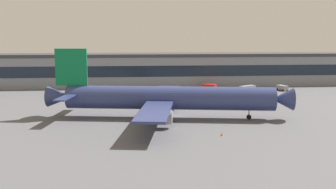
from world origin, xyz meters
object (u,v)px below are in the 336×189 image
airliner (166,98)px  pushback_tractor (210,86)px  follow_me_car (282,88)px  traffic_cone_0 (222,134)px  belt_loader (247,88)px

airliner → pushback_tractor: bearing=67.5°
follow_me_car → traffic_cone_0: size_ratio=7.41×
airliner → traffic_cone_0: airliner is taller
pushback_tractor → traffic_cone_0: bearing=-99.4°
airliner → follow_me_car: airliner is taller
follow_me_car → pushback_tractor: size_ratio=0.87×
follow_me_car → pushback_tractor: follow_me_car is taller
airliner → follow_me_car: (45.00, 42.38, -3.69)m
pushback_tractor → follow_me_car: bearing=-15.4°
belt_loader → traffic_cone_0: size_ratio=10.09×
airliner → belt_loader: bearing=52.5°
follow_me_car → belt_loader: belt_loader is taller
airliner → traffic_cone_0: (9.32, -17.33, -4.46)m
pushback_tractor → airliner: bearing=-112.5°
pushback_tractor → traffic_cone_0: size_ratio=8.48×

